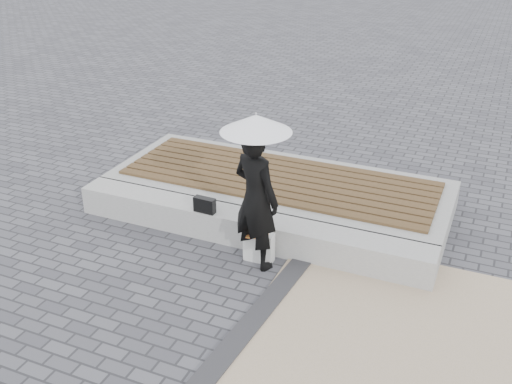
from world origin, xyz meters
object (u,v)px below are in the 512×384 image
handbag (205,205)px  canvas_tote (259,247)px  woman (256,199)px  parasol (256,123)px  seating_ledge (246,228)px

handbag → canvas_tote: 0.96m
canvas_tote → woman: bearing=-99.7°
parasol → canvas_tote: bearing=81.9°
woman → canvas_tote: (0.01, 0.07, -0.71)m
seating_ledge → woman: woman is taller
canvas_tote → seating_ledge: bearing=132.0°
seating_ledge → woman: bearing=-52.1°
woman → canvas_tote: size_ratio=4.60×
seating_ledge → parasol: (0.35, -0.44, 1.67)m
seating_ledge → canvas_tote: 0.52m
woman → parasol: 0.96m
handbag → seating_ledge: bearing=18.4°
parasol → canvas_tote: 1.67m
parasol → seating_ledge: bearing=127.9°
woman → seating_ledge: bearing=-30.9°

